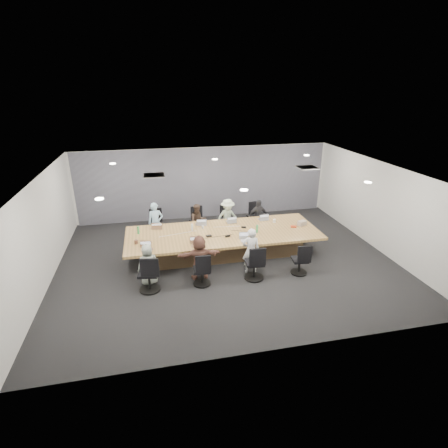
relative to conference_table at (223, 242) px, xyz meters
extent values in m
cube|color=black|center=(0.00, -0.50, -0.40)|extent=(10.00, 8.00, 0.00)
cube|color=white|center=(0.00, -0.50, 2.40)|extent=(10.00, 8.00, 0.00)
cube|color=silver|center=(0.00, 3.50, 1.00)|extent=(10.00, 0.00, 2.80)
cube|color=silver|center=(0.00, -4.50, 1.00)|extent=(10.00, 0.00, 2.80)
cube|color=silver|center=(-5.00, -0.50, 1.00)|extent=(0.00, 8.00, 2.80)
cube|color=silver|center=(5.00, -0.50, 1.00)|extent=(0.00, 8.00, 2.80)
cube|color=slate|center=(0.00, 3.42, 1.00)|extent=(9.80, 0.04, 2.80)
cube|color=brown|center=(0.00, 0.00, -0.07)|extent=(4.80, 1.40, 0.66)
cube|color=tan|center=(0.00, 0.00, 0.30)|extent=(6.00, 2.20, 0.08)
imported|color=#A5CDE9|center=(-2.04, 1.35, 0.29)|extent=(0.52, 0.35, 1.39)
cube|color=#8C6647|center=(-2.04, 0.80, 0.35)|extent=(0.37, 0.28, 0.02)
imported|color=#413128|center=(-0.60, 1.35, 0.22)|extent=(0.66, 0.54, 1.25)
cube|color=#B2B2B7|center=(-0.60, 0.80, 0.35)|extent=(0.35, 0.26, 0.02)
imported|color=#B3C9AD|center=(0.44, 1.35, 0.28)|extent=(0.95, 0.65, 1.35)
cube|color=#B2B2B7|center=(0.44, 0.80, 0.35)|extent=(0.34, 0.25, 0.02)
imported|color=#2B2B30|center=(1.55, 1.35, 0.23)|extent=(0.76, 0.36, 1.26)
cube|color=#B2B2B7|center=(1.55, 0.80, 0.35)|extent=(0.32, 0.22, 0.02)
imported|color=#959F92|center=(-2.34, -1.35, 0.18)|extent=(0.62, 0.46, 1.16)
cube|color=#8C6647|center=(-2.34, -0.80, 0.35)|extent=(0.36, 0.29, 0.02)
imported|color=brown|center=(-0.95, -1.35, 0.24)|extent=(1.19, 0.40, 1.28)
cube|color=#8C6647|center=(-0.95, -0.80, 0.35)|extent=(0.33, 0.25, 0.02)
imported|color=silver|center=(0.51, -1.35, 0.28)|extent=(0.55, 0.42, 1.37)
cube|color=#B2B2B7|center=(0.51, -0.80, 0.35)|extent=(0.31, 0.24, 0.02)
cylinder|color=green|center=(-2.59, 0.41, 0.46)|extent=(0.07, 0.07, 0.24)
cylinder|color=green|center=(1.02, -0.26, 0.46)|extent=(0.08, 0.08, 0.25)
cylinder|color=silver|center=(-0.94, 0.34, 0.45)|extent=(0.07, 0.07, 0.22)
cylinder|color=white|center=(-0.59, 0.42, 0.38)|extent=(0.08, 0.08, 0.09)
cylinder|color=white|center=(1.84, 0.44, 0.39)|extent=(0.12, 0.12, 0.11)
cylinder|color=brown|center=(-2.65, -0.31, 0.40)|extent=(0.10, 0.10, 0.12)
cube|color=black|center=(-0.50, -0.23, 0.36)|extent=(0.18, 0.14, 0.03)
cube|color=black|center=(0.72, 0.21, 0.35)|extent=(0.18, 0.14, 0.03)
cube|color=black|center=(0.05, -0.40, 0.37)|extent=(0.16, 0.08, 0.06)
cube|color=#B19E8F|center=(2.64, 0.02, 0.41)|extent=(0.32, 0.26, 0.15)
cube|color=red|center=(2.30, -0.09, 0.36)|extent=(0.21, 0.17, 0.04)
camera|label=1|loc=(-2.09, -9.81, 4.66)|focal=28.00mm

